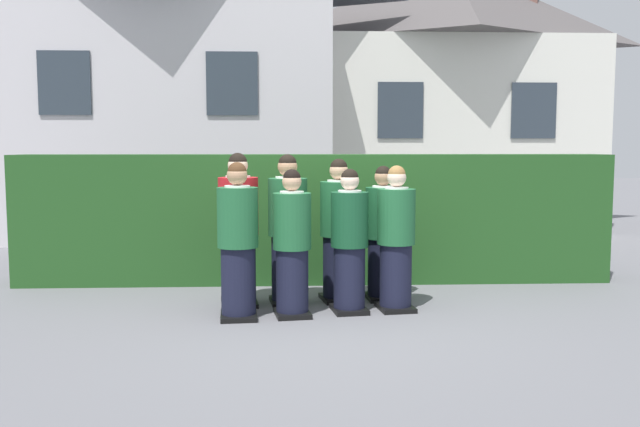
{
  "coord_description": "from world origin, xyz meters",
  "views": [
    {
      "loc": [
        -0.34,
        -7.19,
        1.79
      ],
      "look_at": [
        0.0,
        0.28,
        1.05
      ],
      "focal_mm": 38.44,
      "sensor_mm": 36.0,
      "label": 1
    }
  ],
  "objects_px": {
    "student_front_row_3": "(396,242)",
    "student_front_row_1": "(292,247)",
    "student_rear_row_2": "(339,234)",
    "student_rear_row_3": "(383,236)",
    "student_front_row_2": "(349,244)",
    "student_rear_row_1": "(288,233)",
    "student_front_row_0": "(238,245)",
    "student_in_red_blazer": "(239,233)"
  },
  "relations": [
    {
      "from": "student_front_row_0",
      "to": "student_rear_row_2",
      "type": "height_order",
      "value": "student_rear_row_2"
    },
    {
      "from": "student_rear_row_2",
      "to": "student_rear_row_3",
      "type": "xyz_separation_m",
      "value": [
        0.52,
        0.05,
        -0.04
      ]
    },
    {
      "from": "student_front_row_0",
      "to": "student_rear_row_3",
      "type": "distance_m",
      "value": 1.81
    },
    {
      "from": "student_front_row_1",
      "to": "student_front_row_3",
      "type": "height_order",
      "value": "student_front_row_3"
    },
    {
      "from": "student_front_row_1",
      "to": "student_front_row_2",
      "type": "height_order",
      "value": "student_front_row_1"
    },
    {
      "from": "student_in_red_blazer",
      "to": "student_rear_row_1",
      "type": "distance_m",
      "value": 0.55
    },
    {
      "from": "student_front_row_3",
      "to": "student_rear_row_2",
      "type": "relative_size",
      "value": 0.96
    },
    {
      "from": "student_in_red_blazer",
      "to": "student_rear_row_3",
      "type": "relative_size",
      "value": 1.1
    },
    {
      "from": "student_rear_row_1",
      "to": "student_rear_row_3",
      "type": "bearing_deg",
      "value": 8.41
    },
    {
      "from": "student_front_row_3",
      "to": "student_rear_row_3",
      "type": "relative_size",
      "value": 1.01
    },
    {
      "from": "student_in_red_blazer",
      "to": "student_front_row_3",
      "type": "bearing_deg",
      "value": -10.32
    },
    {
      "from": "student_in_red_blazer",
      "to": "student_front_row_1",
      "type": "bearing_deg",
      "value": -41.36
    },
    {
      "from": "student_front_row_1",
      "to": "student_in_red_blazer",
      "type": "relative_size",
      "value": 0.9
    },
    {
      "from": "student_front_row_3",
      "to": "student_front_row_1",
      "type": "bearing_deg",
      "value": -169.45
    },
    {
      "from": "student_front_row_2",
      "to": "student_front_row_3",
      "type": "distance_m",
      "value": 0.52
    },
    {
      "from": "student_front_row_0",
      "to": "student_rear_row_1",
      "type": "bearing_deg",
      "value": 51.48
    },
    {
      "from": "student_front_row_2",
      "to": "student_rear_row_1",
      "type": "height_order",
      "value": "student_rear_row_1"
    },
    {
      "from": "student_front_row_1",
      "to": "student_rear_row_1",
      "type": "xyz_separation_m",
      "value": [
        -0.04,
        0.57,
        0.07
      ]
    },
    {
      "from": "student_front_row_0",
      "to": "student_front_row_1",
      "type": "relative_size",
      "value": 1.05
    },
    {
      "from": "student_in_red_blazer",
      "to": "student_rear_row_3",
      "type": "xyz_separation_m",
      "value": [
        1.65,
        0.21,
        -0.08
      ]
    },
    {
      "from": "student_in_red_blazer",
      "to": "student_rear_row_2",
      "type": "distance_m",
      "value": 1.15
    },
    {
      "from": "student_rear_row_1",
      "to": "student_front_row_0",
      "type": "bearing_deg",
      "value": -128.52
    },
    {
      "from": "student_rear_row_1",
      "to": "student_rear_row_3",
      "type": "height_order",
      "value": "student_rear_row_1"
    },
    {
      "from": "student_front_row_0",
      "to": "student_rear_row_2",
      "type": "xyz_separation_m",
      "value": [
        1.1,
        0.76,
        0.01
      ]
    },
    {
      "from": "student_front_row_2",
      "to": "student_in_red_blazer",
      "type": "bearing_deg",
      "value": 162.57
    },
    {
      "from": "student_in_red_blazer",
      "to": "student_rear_row_2",
      "type": "relative_size",
      "value": 1.04
    },
    {
      "from": "student_in_red_blazer",
      "to": "student_rear_row_1",
      "type": "xyz_separation_m",
      "value": [
        0.55,
        0.05,
        -0.01
      ]
    },
    {
      "from": "student_front_row_0",
      "to": "student_rear_row_3",
      "type": "bearing_deg",
      "value": 26.61
    },
    {
      "from": "student_rear_row_1",
      "to": "student_rear_row_2",
      "type": "distance_m",
      "value": 0.6
    },
    {
      "from": "student_front_row_2",
      "to": "student_in_red_blazer",
      "type": "height_order",
      "value": "student_in_red_blazer"
    },
    {
      "from": "student_front_row_2",
      "to": "student_front_row_3",
      "type": "height_order",
      "value": "student_front_row_3"
    },
    {
      "from": "student_front_row_2",
      "to": "student_in_red_blazer",
      "type": "xyz_separation_m",
      "value": [
        -1.21,
        0.38,
        0.08
      ]
    },
    {
      "from": "student_rear_row_2",
      "to": "student_front_row_1",
      "type": "bearing_deg",
      "value": -128.14
    },
    {
      "from": "student_front_row_1",
      "to": "student_in_red_blazer",
      "type": "xyz_separation_m",
      "value": [
        -0.6,
        0.52,
        0.08
      ]
    },
    {
      "from": "student_front_row_3",
      "to": "student_rear_row_1",
      "type": "height_order",
      "value": "student_rear_row_1"
    },
    {
      "from": "student_front_row_1",
      "to": "student_front_row_3",
      "type": "distance_m",
      "value": 1.15
    },
    {
      "from": "student_front_row_0",
      "to": "student_front_row_2",
      "type": "xyz_separation_m",
      "value": [
        1.18,
        0.22,
        -0.04
      ]
    },
    {
      "from": "student_front_row_2",
      "to": "student_rear_row_1",
      "type": "distance_m",
      "value": 0.79
    },
    {
      "from": "student_front_row_1",
      "to": "student_rear_row_2",
      "type": "bearing_deg",
      "value": 51.86
    },
    {
      "from": "student_front_row_3",
      "to": "student_rear_row_3",
      "type": "bearing_deg",
      "value": 97.95
    },
    {
      "from": "student_in_red_blazer",
      "to": "student_rear_row_3",
      "type": "distance_m",
      "value": 1.67
    },
    {
      "from": "student_rear_row_2",
      "to": "student_front_row_0",
      "type": "bearing_deg",
      "value": -145.23
    }
  ]
}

